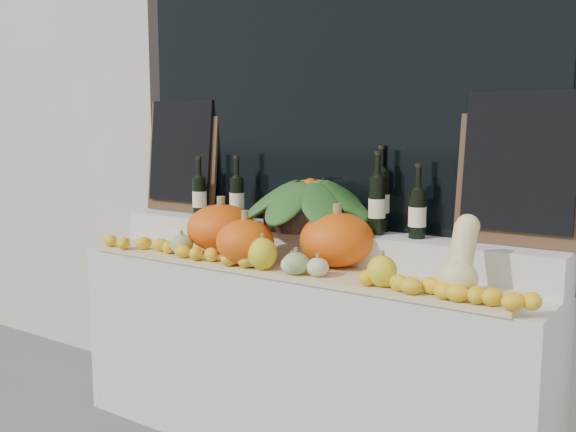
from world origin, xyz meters
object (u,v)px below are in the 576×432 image
(pumpkin_left, at_px, (221,228))
(pumpkin_right, at_px, (337,240))
(butternut_squash, at_px, (461,262))
(wine_bottle_tall, at_px, (380,200))
(produce_bowl, at_px, (311,203))

(pumpkin_left, xyz_separation_m, pumpkin_right, (0.64, 0.03, 0.00))
(pumpkin_left, distance_m, butternut_squash, 1.26)
(pumpkin_left, bearing_deg, wine_bottle_tall, 18.77)
(produce_bowl, bearing_deg, pumpkin_left, -157.85)
(pumpkin_left, relative_size, wine_bottle_tall, 0.87)
(produce_bowl, bearing_deg, pumpkin_right, -31.93)
(produce_bowl, xyz_separation_m, wine_bottle_tall, (0.32, 0.08, 0.03))
(pumpkin_left, bearing_deg, pumpkin_right, 2.30)
(pumpkin_left, height_order, produce_bowl, produce_bowl)
(butternut_squash, height_order, produce_bowl, produce_bowl)
(pumpkin_right, distance_m, wine_bottle_tall, 0.29)
(wine_bottle_tall, bearing_deg, pumpkin_left, -161.23)
(wine_bottle_tall, bearing_deg, butternut_squash, -36.40)
(pumpkin_left, relative_size, produce_bowl, 0.50)
(pumpkin_left, xyz_separation_m, wine_bottle_tall, (0.74, 0.25, 0.16))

